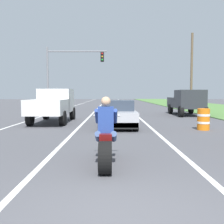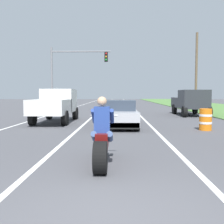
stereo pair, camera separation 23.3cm
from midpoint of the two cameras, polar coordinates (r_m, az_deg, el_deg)
name	(u,v)px [view 1 (the left image)]	position (r m, az deg, el deg)	size (l,w,h in m)	color
ground_plane	(122,221)	(3.69, 0.31, -23.06)	(160.00, 160.00, 0.00)	#4C4C51
lane_stripe_left_solid	(54,112)	(23.96, -12.96, -0.09)	(0.14, 120.00, 0.01)	white
lane_stripe_right_solid	(133,112)	(23.42, 4.48, -0.09)	(0.14, 120.00, 0.01)	white
lane_stripe_centre_dashed	(94,112)	(23.41, -4.34, -0.09)	(0.14, 120.00, 0.01)	white
motorcycle_with_rider	(106,141)	(6.00, -2.46, -6.41)	(0.70, 2.21, 1.62)	black
sports_car_silver	(118,114)	(13.23, 0.75, -0.53)	(1.84, 4.30, 1.37)	#B7B7BC
pickup_truck_left_lane_white	(53,104)	(15.59, -13.30, 1.81)	(2.02, 4.80, 1.98)	silver
pickup_truck_right_shoulder_dark_grey	(186,101)	(21.09, 15.84, 2.31)	(2.02, 4.80, 1.98)	#2D3035
traffic_light_mast_near	(67,68)	(24.58, -10.25, 9.52)	(5.58, 0.34, 6.00)	gray
utility_pole_roadside	(192,72)	(27.88, 16.99, 8.48)	(0.24, 0.24, 7.86)	brown
construction_barrel_mid	(204,119)	(12.70, 19.11, -1.51)	(0.58, 0.58, 1.00)	orange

